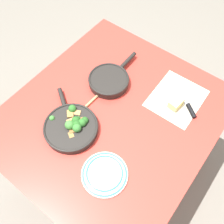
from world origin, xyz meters
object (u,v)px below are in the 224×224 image
object	(u,v)px
grater_knife	(186,102)
wooden_spoon	(95,98)
dinner_plate_stack	(105,174)
skillet_broccoli	(72,126)
cheese_block	(176,103)
skillet_eggs	(109,80)

from	to	relation	value
grater_knife	wooden_spoon	bearing A→B (deg)	70.64
grater_knife	dinner_plate_stack	size ratio (longest dim) A/B	1.12
wooden_spoon	skillet_broccoli	bearing A→B (deg)	-170.50
skillet_broccoli	cheese_block	distance (m)	0.56
skillet_broccoli	grater_knife	bearing A→B (deg)	-95.06
wooden_spoon	grater_knife	distance (m)	0.50
grater_knife	dinner_plate_stack	world-z (taller)	dinner_plate_stack
cheese_block	skillet_eggs	bearing A→B (deg)	104.54
skillet_eggs	grater_knife	bearing A→B (deg)	-70.99
grater_knife	skillet_eggs	bearing A→B (deg)	55.90
wooden_spoon	grater_knife	bearing A→B (deg)	-53.22
cheese_block	dinner_plate_stack	world-z (taller)	cheese_block
skillet_broccoli	skillet_eggs	distance (m)	0.35
skillet_broccoli	wooden_spoon	distance (m)	0.21
cheese_block	skillet_broccoli	bearing A→B (deg)	142.02
skillet_broccoli	wooden_spoon	size ratio (longest dim) A/B	0.87
skillet_broccoli	grater_knife	size ratio (longest dim) A/B	1.48
skillet_broccoli	wooden_spoon	bearing A→B (deg)	-50.10
dinner_plate_stack	cheese_block	bearing A→B (deg)	-7.07
skillet_broccoli	dinner_plate_stack	size ratio (longest dim) A/B	1.65
skillet_broccoli	skillet_eggs	xyz separation A→B (m)	(0.34, 0.03, -0.00)
wooden_spoon	cheese_block	bearing A→B (deg)	-55.52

